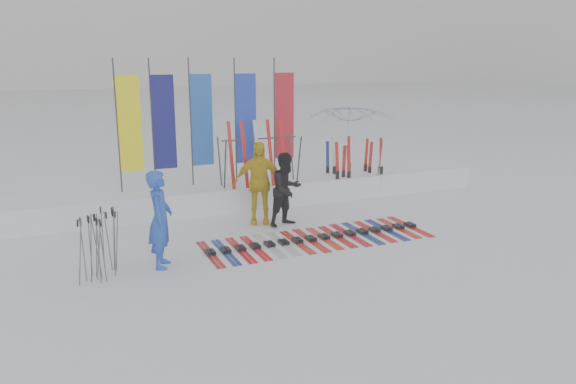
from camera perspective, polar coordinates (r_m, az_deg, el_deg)
name	(u,v)px	position (r m, az deg, el deg)	size (l,w,h in m)	color
ground	(311,262)	(10.87, 2.34, -7.09)	(120.00, 120.00, 0.00)	white
snow_bank	(237,193)	(14.88, -5.22, -0.14)	(14.00, 1.60, 0.60)	white
person_blue	(160,219)	(10.61, -12.86, -2.72)	(0.67, 0.44, 1.84)	blue
person_black	(286,189)	(12.89, -0.16, 0.26)	(0.83, 0.65, 1.71)	black
person_yellow	(259,183)	(13.06, -3.00, 0.94)	(1.14, 0.47, 1.94)	gold
tent_canopy	(350,143)	(17.39, 6.34, 4.95)	(2.66, 2.71, 2.44)	white
ski_row	(318,238)	(12.12, 3.05, -4.69)	(4.91, 1.69, 0.07)	#B1130E
pole_cluster	(100,245)	(10.49, -18.57, -5.17)	(0.77, 0.76, 1.26)	#595B60
feather_flags	(206,120)	(14.48, -8.30, 7.20)	(4.69, 0.27, 3.20)	#383A3F
ski_rack	(260,154)	(14.45, -2.89, 3.87)	(2.04, 0.80, 1.23)	#383A3F
upright_skis	(357,168)	(15.76, 6.98, 2.43)	(1.45, 1.02, 1.69)	silver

